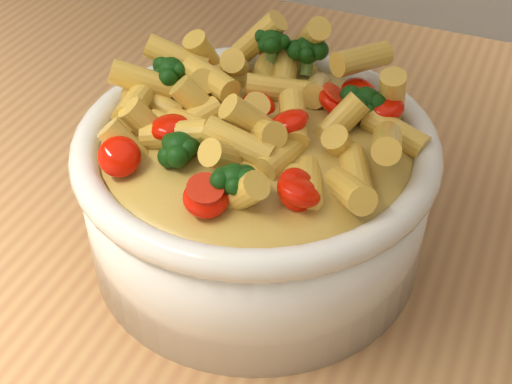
% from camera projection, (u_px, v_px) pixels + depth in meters
% --- Properties ---
extents(serving_bowl, '(0.23, 0.23, 0.10)m').
position_uv_depth(serving_bowl, '(256.00, 191.00, 0.47)').
color(serving_bowl, silver).
rests_on(serving_bowl, table).
extents(pasta_salad, '(0.18, 0.18, 0.04)m').
position_uv_depth(pasta_salad, '(256.00, 113.00, 0.43)').
color(pasta_salad, '#F5CA4D').
rests_on(pasta_salad, serving_bowl).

